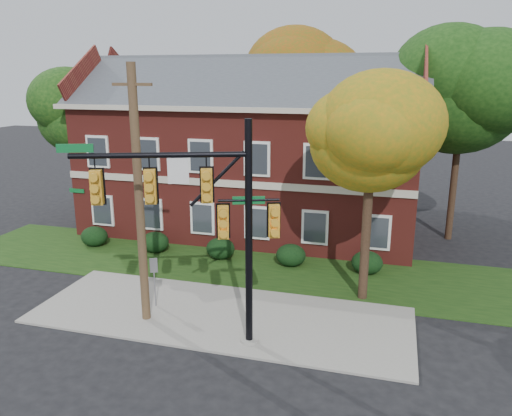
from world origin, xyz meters
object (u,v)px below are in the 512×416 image
(tree_left_rear, at_px, (85,111))
(sign_post, at_px, (154,274))
(hedge_far_left, at_px, (94,236))
(hedge_far_right, at_px, (367,263))
(hedge_left, at_px, (155,242))
(tree_right_rear, at_px, (471,87))
(hedge_center, at_px, (220,248))
(apartment_building, at_px, (250,143))
(utility_pole, at_px, (139,198))
(tree_near_right, at_px, (378,133))
(traffic_signal, at_px, (206,211))
(hedge_right, at_px, (291,255))
(tree_far_rear, at_px, (301,73))

(tree_left_rear, distance_m, sign_post, 14.42)
(hedge_far_left, relative_size, hedge_far_right, 1.00)
(hedge_left, height_order, tree_right_rear, tree_right_rear)
(hedge_far_right, bearing_deg, hedge_center, 180.00)
(hedge_center, height_order, tree_left_rear, tree_left_rear)
(hedge_far_right, distance_m, tree_left_rear, 18.30)
(apartment_building, bearing_deg, utility_pole, -92.40)
(utility_pole, bearing_deg, hedge_far_right, 41.59)
(hedge_center, distance_m, tree_near_right, 9.90)
(apartment_building, relative_size, hedge_left, 13.43)
(traffic_signal, relative_size, utility_pole, 0.82)
(hedge_far_right, height_order, traffic_signal, traffic_signal)
(apartment_building, height_order, hedge_far_right, apartment_building)
(hedge_center, xyz_separation_m, tree_right_rear, (11.31, 6.11, 7.60))
(hedge_far_right, bearing_deg, sign_post, -143.21)
(sign_post, bearing_deg, hedge_left, 93.34)
(hedge_right, bearing_deg, utility_pole, -120.86)
(utility_pole, bearing_deg, tree_right_rear, 47.15)
(tree_left_rear, height_order, utility_pole, utility_pole)
(hedge_far_left, distance_m, utility_pole, 10.19)
(hedge_center, distance_m, utility_pole, 7.86)
(traffic_signal, distance_m, utility_pole, 3.03)
(hedge_far_right, height_order, utility_pole, utility_pole)
(tree_left_rear, bearing_deg, traffic_signal, -44.52)
(hedge_far_left, height_order, hedge_far_right, same)
(apartment_building, height_order, hedge_right, apartment_building)
(hedge_far_left, distance_m, tree_near_right, 15.75)
(hedge_far_left, bearing_deg, sign_post, -41.79)
(hedge_far_left, height_order, tree_near_right, tree_near_right)
(hedge_far_right, height_order, tree_left_rear, tree_left_rear)
(tree_near_right, xyz_separation_m, sign_post, (-7.85, -2.87, -5.29))
(hedge_center, relative_size, hedge_far_right, 1.00)
(hedge_center, relative_size, tree_far_rear, 0.12)
(hedge_center, bearing_deg, sign_post, -96.23)
(hedge_right, distance_m, traffic_signal, 8.83)
(hedge_left, distance_m, sign_post, 6.44)
(hedge_center, bearing_deg, apartment_building, 90.00)
(traffic_signal, bearing_deg, hedge_right, 61.60)
(hedge_right, relative_size, sign_post, 0.69)
(hedge_far_right, height_order, tree_far_rear, tree_far_rear)
(hedge_far_left, relative_size, tree_near_right, 0.16)
(sign_post, bearing_deg, apartment_building, 63.30)
(hedge_center, distance_m, hedge_right, 3.50)
(hedge_far_left, bearing_deg, hedge_far_right, 0.00)
(hedge_center, distance_m, sign_post, 5.80)
(utility_pole, bearing_deg, hedge_right, 58.98)
(tree_far_rear, relative_size, utility_pole, 1.26)
(tree_near_right, height_order, tree_far_rear, tree_far_rear)
(apartment_building, bearing_deg, tree_right_rear, 4.33)
(apartment_building, distance_m, hedge_right, 7.73)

